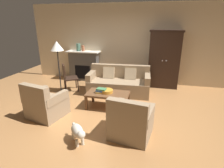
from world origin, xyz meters
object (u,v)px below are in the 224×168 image
object	(u,v)px
couch	(119,83)
armchair_near_right	(131,122)
coffee_table	(108,95)
fruit_bowl	(107,91)
side_chair_wooden	(68,76)
armchair_near_left	(45,105)
floor_lamp	(57,49)
mantel_vase_jade	(78,47)
dog	(78,132)
book_stack	(101,91)
fireplace	(84,65)
mantel_vase_terracotta	(83,48)
armoire	(164,59)

from	to	relation	value
couch	armchair_near_right	bearing A→B (deg)	-72.62
coffee_table	fruit_bowl	distance (m)	0.10
couch	side_chair_wooden	world-z (taller)	side_chair_wooden
armchair_near_left	floor_lamp	world-z (taller)	floor_lamp
coffee_table	floor_lamp	size ratio (longest dim) A/B	0.66
fruit_bowl	armchair_near_right	world-z (taller)	armchair_near_right
armchair_near_left	side_chair_wooden	xyz separation A→B (m)	(-0.25, 1.68, 0.20)
fruit_bowl	mantel_vase_jade	bearing A→B (deg)	128.28
dog	coffee_table	bearing A→B (deg)	84.11
book_stack	mantel_vase_jade	world-z (taller)	mantel_vase_jade
armchair_near_right	coffee_table	bearing A→B (deg)	124.23
fireplace	mantel_vase_jade	size ratio (longest dim) A/B	4.58
fruit_bowl	side_chair_wooden	distance (m)	1.75
book_stack	armchair_near_left	bearing A→B (deg)	-145.66
mantel_vase_terracotta	dog	xyz separation A→B (m)	(1.37, -3.72, -0.98)
couch	armoire	bearing A→B (deg)	35.82
fireplace	coffee_table	xyz separation A→B (m)	(1.53, -2.16, -0.20)
armchair_near_right	floor_lamp	world-z (taller)	floor_lamp
mantel_vase_jade	floor_lamp	world-z (taller)	floor_lamp
armchair_near_right	dog	distance (m)	1.03
mantel_vase_jade	floor_lamp	distance (m)	1.86
fireplace	side_chair_wooden	bearing A→B (deg)	-91.81
mantel_vase_jade	mantel_vase_terracotta	bearing A→B (deg)	0.00
armchair_near_left	side_chair_wooden	bearing A→B (deg)	98.35
side_chair_wooden	armchair_near_right	bearing A→B (deg)	-40.50
mantel_vase_jade	couch	bearing A→B (deg)	-30.33
mantel_vase_terracotta	couch	bearing A→B (deg)	-33.06
book_stack	floor_lamp	distance (m)	1.69
armoire	armchair_near_left	bearing A→B (deg)	-133.44
fruit_bowl	fireplace	bearing A→B (deg)	124.93
book_stack	dog	xyz separation A→B (m)	(0.01, -1.54, -0.23)
fireplace	armchair_near_right	world-z (taller)	fireplace
fruit_bowl	mantel_vase_jade	xyz separation A→B (m)	(-1.67, 2.12, 0.80)
armchair_near_left	fruit_bowl	bearing A→B (deg)	32.98
fireplace	armoire	world-z (taller)	armoire
fireplace	floor_lamp	distance (m)	2.06
mantel_vase_terracotta	armchair_near_left	size ratio (longest dim) A/B	0.23
armoire	floor_lamp	world-z (taller)	armoire
fruit_bowl	book_stack	bearing A→B (deg)	-159.66
book_stack	fruit_bowl	bearing A→B (deg)	20.34
mantel_vase_jade	side_chair_wooden	size ratio (longest dim) A/B	0.31
couch	mantel_vase_terracotta	bearing A→B (deg)	146.94
mantel_vase_terracotta	side_chair_wooden	bearing A→B (deg)	-91.84
fireplace	armchair_near_right	distance (m)	4.02
armoire	floor_lamp	xyz separation A→B (m)	(-2.94, -1.78, 0.49)
book_stack	floor_lamp	xyz separation A→B (m)	(-1.35, 0.33, 0.97)
armoire	armchair_near_right	size ratio (longest dim) A/B	2.19
fruit_bowl	mantel_vase_jade	size ratio (longest dim) A/B	1.17
coffee_table	side_chair_wooden	bearing A→B (deg)	150.98
coffee_table	armchair_near_left	size ratio (longest dim) A/B	1.20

